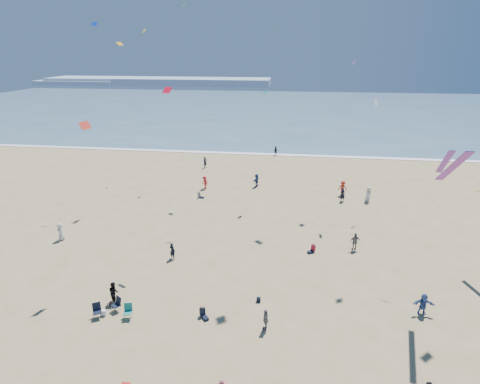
# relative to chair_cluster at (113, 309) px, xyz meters

# --- Properties ---
(ground) EXTENTS (220.00, 220.00, 0.00)m
(ground) POSITION_rel_chair_cluster_xyz_m (5.75, -3.35, -0.50)
(ground) COLOR tan
(ground) RESTS_ON ground
(ocean) EXTENTS (220.00, 100.00, 0.06)m
(ocean) POSITION_rel_chair_cluster_xyz_m (5.75, 91.65, -0.47)
(ocean) COLOR #476B84
(ocean) RESTS_ON ground
(surf_line) EXTENTS (220.00, 1.20, 0.08)m
(surf_line) POSITION_rel_chair_cluster_xyz_m (5.75, 41.65, -0.46)
(surf_line) COLOR white
(surf_line) RESTS_ON ground
(headland_far) EXTENTS (110.00, 20.00, 3.20)m
(headland_far) POSITION_rel_chair_cluster_xyz_m (-54.25, 166.65, 1.10)
(headland_far) COLOR #7A8EA8
(headland_far) RESTS_ON ground
(headland_near) EXTENTS (40.00, 14.00, 2.00)m
(headland_near) POSITION_rel_chair_cluster_xyz_m (-94.25, 161.65, 0.50)
(headland_near) COLOR #7A8EA8
(headland_near) RESTS_ON ground
(standing_flyers) EXTENTS (30.79, 47.35, 1.86)m
(standing_flyers) POSITION_rel_chair_cluster_xyz_m (10.49, 14.80, 0.32)
(standing_flyers) COLOR silver
(standing_flyers) RESTS_ON ground
(seated_group) EXTENTS (13.70, 30.29, 0.84)m
(seated_group) POSITION_rel_chair_cluster_xyz_m (6.88, 3.82, -0.08)
(seated_group) COLOR white
(seated_group) RESTS_ON ground
(chair_cluster) EXTENTS (2.76, 1.62, 1.00)m
(chair_cluster) POSITION_rel_chair_cluster_xyz_m (0.00, 0.00, 0.00)
(chair_cluster) COLOR black
(chair_cluster) RESTS_ON ground
(white_tote) EXTENTS (0.35, 0.20, 0.40)m
(white_tote) POSITION_rel_chair_cluster_xyz_m (-0.70, -0.07, -0.30)
(white_tote) COLOR white
(white_tote) RESTS_ON ground
(black_backpack) EXTENTS (0.30, 0.22, 0.38)m
(black_backpack) POSITION_rel_chair_cluster_xyz_m (-0.54, 0.83, -0.31)
(black_backpack) COLOR black
(black_backpack) RESTS_ON ground
(navy_bag) EXTENTS (0.28, 0.18, 0.34)m
(navy_bag) POSITION_rel_chair_cluster_xyz_m (9.31, 2.70, -0.33)
(navy_bag) COLOR black
(navy_bag) RESTS_ON ground
(kites_aloft) EXTENTS (36.27, 35.88, 27.70)m
(kites_aloft) POSITION_rel_chair_cluster_xyz_m (15.05, 10.89, 15.18)
(kites_aloft) COLOR #C5451A
(kites_aloft) RESTS_ON ground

